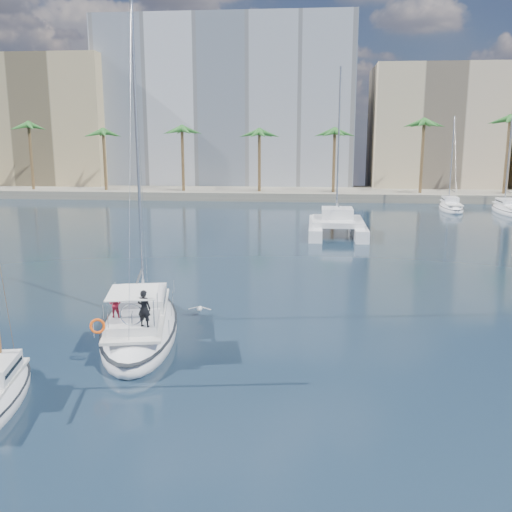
# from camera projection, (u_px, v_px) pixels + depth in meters

# --- Properties ---
(ground) EXTENTS (160.00, 160.00, 0.00)m
(ground) POSITION_uv_depth(u_px,v_px,m) (261.00, 327.00, 28.06)
(ground) COLOR black
(ground) RESTS_ON ground
(quay) EXTENTS (120.00, 14.00, 1.20)m
(quay) POSITION_uv_depth(u_px,v_px,m) (295.00, 193.00, 87.34)
(quay) COLOR gray
(quay) RESTS_ON ground
(building_modern) EXTENTS (42.00, 16.00, 28.00)m
(building_modern) POSITION_uv_depth(u_px,v_px,m) (228.00, 107.00, 97.37)
(building_modern) COLOR silver
(building_modern) RESTS_ON ground
(building_tan_left) EXTENTS (22.00, 14.00, 22.00)m
(building_tan_left) POSITION_uv_depth(u_px,v_px,m) (50.00, 125.00, 96.89)
(building_tan_left) COLOR tan
(building_tan_left) RESTS_ON ground
(building_beige) EXTENTS (20.00, 14.00, 20.00)m
(building_beige) POSITION_uv_depth(u_px,v_px,m) (434.00, 131.00, 92.11)
(building_beige) COLOR tan
(building_beige) RESTS_ON ground
(palm_left) EXTENTS (3.60, 3.60, 12.30)m
(palm_left) POSITION_uv_depth(u_px,v_px,m) (66.00, 128.00, 84.61)
(palm_left) COLOR brown
(palm_left) RESTS_ON ground
(palm_centre) EXTENTS (3.60, 3.60, 12.30)m
(palm_centre) POSITION_uv_depth(u_px,v_px,m) (296.00, 128.00, 81.44)
(palm_centre) COLOR brown
(palm_centre) RESTS_ON ground
(main_sloop) EXTENTS (5.55, 11.27, 16.04)m
(main_sloop) POSITION_uv_depth(u_px,v_px,m) (140.00, 325.00, 26.78)
(main_sloop) COLOR white
(main_sloop) RESTS_ON ground
(catamaran) EXTENTS (5.33, 10.58, 15.58)m
(catamaran) POSITION_uv_depth(u_px,v_px,m) (337.00, 223.00, 54.30)
(catamaran) COLOR white
(catamaran) RESTS_ON ground
(seagull) EXTENTS (1.21, 0.52, 0.22)m
(seagull) POSITION_uv_depth(u_px,v_px,m) (200.00, 309.00, 29.66)
(seagull) COLOR silver
(seagull) RESTS_ON ground
(moored_yacht_a) EXTENTS (3.37, 9.52, 11.90)m
(moored_yacht_a) POSITION_uv_depth(u_px,v_px,m) (451.00, 210.00, 71.97)
(moored_yacht_a) COLOR white
(moored_yacht_a) RESTS_ON ground
(moored_yacht_b) EXTENTS (3.32, 10.83, 13.72)m
(moored_yacht_b) POSITION_uv_depth(u_px,v_px,m) (509.00, 213.00, 69.42)
(moored_yacht_b) COLOR white
(moored_yacht_b) RESTS_ON ground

